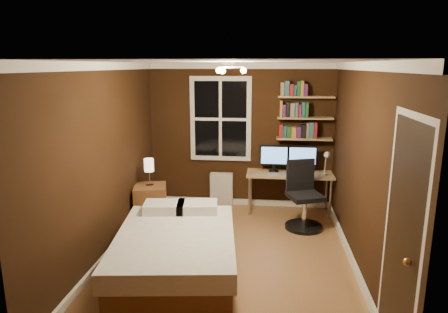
# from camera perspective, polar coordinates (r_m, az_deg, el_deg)

# --- Properties ---
(floor) EXTENTS (4.20, 4.20, 0.00)m
(floor) POSITION_cam_1_polar(r_m,az_deg,el_deg) (5.38, 0.67, -14.29)
(floor) COLOR olive
(floor) RESTS_ON ground
(wall_back) EXTENTS (3.20, 0.04, 2.50)m
(wall_back) POSITION_cam_1_polar(r_m,az_deg,el_deg) (6.98, 2.41, 2.93)
(wall_back) COLOR black
(wall_back) RESTS_ON ground
(wall_left) EXTENTS (0.04, 4.20, 2.50)m
(wall_left) POSITION_cam_1_polar(r_m,az_deg,el_deg) (5.33, -16.67, -0.75)
(wall_left) COLOR black
(wall_left) RESTS_ON ground
(wall_right) EXTENTS (0.04, 4.20, 2.50)m
(wall_right) POSITION_cam_1_polar(r_m,az_deg,el_deg) (5.04, 19.12, -1.70)
(wall_right) COLOR black
(wall_right) RESTS_ON ground
(ceiling) EXTENTS (3.20, 4.20, 0.02)m
(ceiling) POSITION_cam_1_polar(r_m,az_deg,el_deg) (4.79, 0.75, 13.40)
(ceiling) COLOR white
(ceiling) RESTS_ON wall_back
(window) EXTENTS (1.06, 0.06, 1.46)m
(window) POSITION_cam_1_polar(r_m,az_deg,el_deg) (6.94, -0.49, 5.38)
(window) COLOR white
(window) RESTS_ON wall_back
(door) EXTENTS (0.03, 0.82, 2.05)m
(door) POSITION_cam_1_polar(r_m,az_deg,el_deg) (3.69, 23.93, -11.13)
(door) COLOR black
(door) RESTS_ON ground
(door_knob) EXTENTS (0.06, 0.06, 0.06)m
(door_knob) POSITION_cam_1_polar(r_m,az_deg,el_deg) (3.43, 24.73, -13.53)
(door_knob) COLOR #BF8942
(door_knob) RESTS_ON door
(ceiling_fixture) EXTENTS (0.44, 0.44, 0.18)m
(ceiling_fixture) POSITION_cam_1_polar(r_m,az_deg,el_deg) (4.69, 0.62, 12.18)
(ceiling_fixture) COLOR beige
(ceiling_fixture) RESTS_ON ceiling
(bookshelf_lower) EXTENTS (0.92, 0.22, 0.03)m
(bookshelf_lower) POSITION_cam_1_polar(r_m,az_deg,el_deg) (6.88, 11.36, 2.53)
(bookshelf_lower) COLOR tan
(bookshelf_lower) RESTS_ON wall_back
(books_row_lower) EXTENTS (0.54, 0.16, 0.23)m
(books_row_lower) POSITION_cam_1_polar(r_m,az_deg,el_deg) (6.86, 11.41, 3.60)
(books_row_lower) COLOR maroon
(books_row_lower) RESTS_ON bookshelf_lower
(bookshelf_middle) EXTENTS (0.92, 0.22, 0.03)m
(bookshelf_middle) POSITION_cam_1_polar(r_m,az_deg,el_deg) (6.82, 11.49, 5.42)
(bookshelf_middle) COLOR tan
(bookshelf_middle) RESTS_ON wall_back
(books_row_middle) EXTENTS (0.48, 0.16, 0.23)m
(books_row_middle) POSITION_cam_1_polar(r_m,az_deg,el_deg) (6.81, 11.54, 6.51)
(books_row_middle) COLOR navy
(books_row_middle) RESTS_ON bookshelf_middle
(bookshelf_upper) EXTENTS (0.92, 0.22, 0.03)m
(bookshelf_upper) POSITION_cam_1_polar(r_m,az_deg,el_deg) (6.79, 11.62, 8.35)
(bookshelf_upper) COLOR tan
(bookshelf_upper) RESTS_ON wall_back
(books_row_upper) EXTENTS (0.42, 0.16, 0.23)m
(books_row_upper) POSITION_cam_1_polar(r_m,az_deg,el_deg) (6.78, 11.67, 9.44)
(books_row_upper) COLOR #245426
(books_row_upper) RESTS_ON bookshelf_upper
(bed) EXTENTS (1.60, 2.07, 0.65)m
(bed) POSITION_cam_1_polar(r_m,az_deg,el_deg) (4.95, -6.87, -13.31)
(bed) COLOR brown
(bed) RESTS_ON ground
(nightstand) EXTENTS (0.59, 0.59, 0.61)m
(nightstand) POSITION_cam_1_polar(r_m,az_deg,el_deg) (6.48, -10.44, -6.72)
(nightstand) COLOR brown
(nightstand) RESTS_ON ground
(bedside_lamp) EXTENTS (0.15, 0.15, 0.43)m
(bedside_lamp) POSITION_cam_1_polar(r_m,az_deg,el_deg) (6.32, -10.63, -2.24)
(bedside_lamp) COLOR beige
(bedside_lamp) RESTS_ON nightstand
(radiator) EXTENTS (0.40, 0.14, 0.60)m
(radiator) POSITION_cam_1_polar(r_m,az_deg,el_deg) (7.13, -0.36, -4.72)
(radiator) COLOR beige
(radiator) RESTS_ON ground
(desk) EXTENTS (1.44, 0.54, 0.68)m
(desk) POSITION_cam_1_polar(r_m,az_deg,el_deg) (6.83, 9.34, -2.86)
(desk) COLOR tan
(desk) RESTS_ON ground
(monitor_left) EXTENTS (0.49, 0.12, 0.46)m
(monitor_left) POSITION_cam_1_polar(r_m,az_deg,el_deg) (6.82, 7.16, -0.30)
(monitor_left) COLOR black
(monitor_left) RESTS_ON desk
(monitor_right) EXTENTS (0.49, 0.12, 0.46)m
(monitor_right) POSITION_cam_1_polar(r_m,az_deg,el_deg) (6.85, 11.12, -0.39)
(monitor_right) COLOR black
(monitor_right) RESTS_ON desk
(desk_lamp) EXTENTS (0.14, 0.32, 0.44)m
(desk_lamp) POSITION_cam_1_polar(r_m,az_deg,el_deg) (6.72, 14.38, -0.87)
(desk_lamp) COLOR silver
(desk_lamp) RESTS_ON desk
(office_chair) EXTENTS (0.60, 0.60, 1.05)m
(office_chair) POSITION_cam_1_polar(r_m,az_deg,el_deg) (6.29, 11.25, -6.43)
(office_chair) COLOR black
(office_chair) RESTS_ON ground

